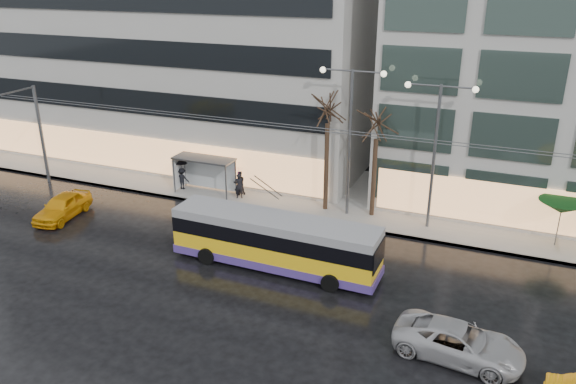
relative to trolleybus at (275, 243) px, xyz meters
The scene contains 17 objects.
ground 3.42m from the trolleybus, 97.65° to the right, with size 140.00×140.00×0.00m, color black.
sidewalk 11.09m from the trolleybus, 81.73° to the left, with size 80.00×10.00×0.15m, color gray.
kerb 6.29m from the trolleybus, 75.10° to the left, with size 80.00×0.10×0.15m, color slate.
building_left 24.86m from the trolleybus, 135.91° to the left, with size 34.00×14.00×22.00m, color #AEACA6.
trolleybus is the anchor object (origin of this frame).
catenary 5.66m from the trolleybus, 83.12° to the left, with size 42.24×5.12×7.00m.
bus_shelter 11.63m from the trolleybus, 139.23° to the left, with size 4.20×1.60×2.51m.
street_lamp_near 9.12m from the trolleybus, 78.38° to the left, with size 3.96×0.36×9.03m.
street_lamp_far 11.02m from the trolleybus, 49.47° to the left, with size 3.96×0.36×8.53m.
tree_a 9.75m from the trolleybus, 89.39° to the left, with size 3.20×3.20×8.40m.
tree_b 10.02m from the trolleybus, 69.16° to the left, with size 3.20×3.20×7.70m.
parasol_a 15.75m from the trolleybus, 30.18° to the left, with size 2.50×2.50×2.65m.
taxi_a 14.75m from the trolleybus, behind, with size 1.76×4.38×1.49m, color orange.
sedan_silver 10.47m from the trolleybus, 22.24° to the right, with size 2.34×5.08×1.41m, color #A7A6AB.
pedestrian_a 9.45m from the trolleybus, 128.17° to the left, with size 1.28×1.29×2.19m.
pedestrian_b 10.08m from the trolleybus, 127.32° to the left, with size 1.03×0.99×1.67m.
pedestrian_c 12.65m from the trolleybus, 144.08° to the left, with size 1.03×0.89×2.11m.
Camera 1 is at (10.79, -20.51, 14.51)m, focal length 35.00 mm.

